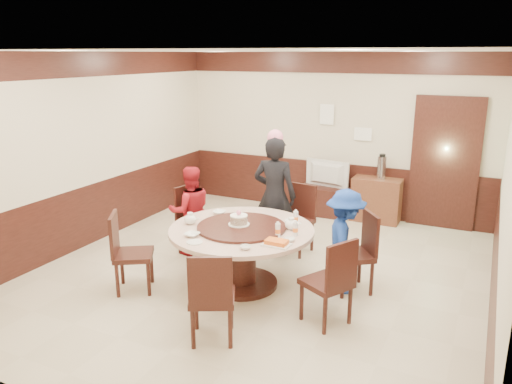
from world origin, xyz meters
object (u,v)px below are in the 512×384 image
at_px(person_red, 190,211).
at_px(tv_stand, 324,201).
at_px(shrimp_platter, 276,243).
at_px(person_blue, 345,241).
at_px(side_cabinet, 376,200).
at_px(banquet_table, 242,245).
at_px(birthday_cake, 239,220).
at_px(thermos, 382,168).
at_px(person_standing, 275,196).
at_px(television, 325,174).

height_order(person_red, tv_stand, person_red).
bearing_deg(shrimp_platter, person_blue, 52.98).
bearing_deg(side_cabinet, person_blue, -85.16).
height_order(banquet_table, birthday_cake, birthday_cake).
relative_size(person_red, shrimp_platter, 4.23).
bearing_deg(tv_stand, thermos, 1.78).
distance_m(person_standing, person_blue, 1.46).
height_order(banquet_table, shrimp_platter, shrimp_platter).
relative_size(person_standing, thermos, 4.45).
bearing_deg(birthday_cake, person_red, 151.17).
distance_m(person_blue, tv_stand, 2.99).
distance_m(television, side_cabinet, 0.98).
distance_m(banquet_table, thermos, 3.35).
bearing_deg(banquet_table, person_standing, 93.67).
relative_size(tv_stand, television, 1.05).
relative_size(tv_stand, side_cabinet, 1.06).
distance_m(birthday_cake, thermos, 3.32).
xyz_separation_m(birthday_cake, tv_stand, (0.06, 3.13, -0.59)).
height_order(birthday_cake, shrimp_platter, birthday_cake).
distance_m(side_cabinet, thermos, 0.57).
distance_m(banquet_table, person_red, 1.30).
relative_size(person_standing, tv_stand, 1.99).
relative_size(person_standing, side_cabinet, 2.11).
distance_m(person_red, shrimp_platter, 1.98).
bearing_deg(person_standing, banquet_table, 88.49).
xyz_separation_m(person_standing, birthday_cake, (0.03, -1.13, -0.00)).
xyz_separation_m(person_red, birthday_cake, (1.09, -0.60, 0.21)).
xyz_separation_m(banquet_table, tv_stand, (0.01, 3.15, -0.28)).
bearing_deg(person_red, side_cabinet, -172.23).
bearing_deg(person_blue, person_red, 59.54).
bearing_deg(shrimp_platter, person_standing, 114.45).
xyz_separation_m(television, thermos, (0.96, 0.03, 0.21)).
xyz_separation_m(person_standing, shrimp_platter, (0.67, -1.48, -0.07)).
bearing_deg(shrimp_platter, birthday_cake, 151.56).
distance_m(person_standing, person_red, 1.21).
height_order(television, side_cabinet, television).
bearing_deg(person_red, person_standing, 163.30).
height_order(person_standing, side_cabinet, person_standing).
relative_size(birthday_cake, shrimp_platter, 0.87).
relative_size(person_red, birthday_cake, 4.89).
distance_m(banquet_table, person_blue, 1.23).
height_order(person_blue, tv_stand, person_blue).
height_order(banquet_table, person_blue, person_blue).
relative_size(shrimp_platter, thermos, 0.79).
distance_m(banquet_table, television, 3.16).
bearing_deg(banquet_table, person_blue, 19.56).
bearing_deg(thermos, shrimp_platter, -96.13).
bearing_deg(person_blue, banquet_table, 84.30).
xyz_separation_m(banquet_table, television, (0.01, 3.15, 0.20)).
bearing_deg(person_blue, tv_stand, -2.58).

